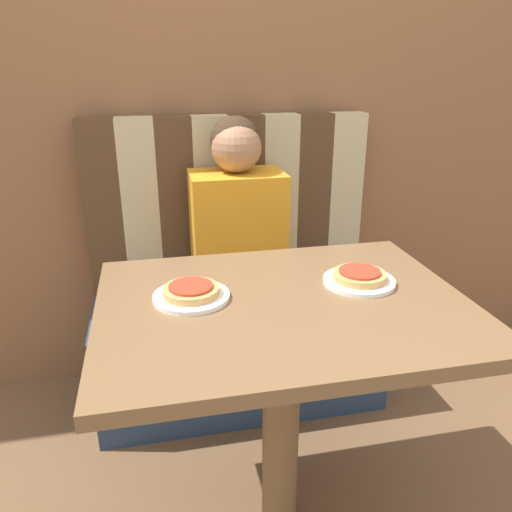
{
  "coord_description": "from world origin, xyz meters",
  "views": [
    {
      "loc": [
        -0.3,
        -1.06,
        1.29
      ],
      "look_at": [
        0.0,
        0.32,
        0.73
      ],
      "focal_mm": 35.0,
      "sensor_mm": 36.0,
      "label": 1
    }
  ],
  "objects_px": {
    "plate_left": "(191,296)",
    "pizza_left": "(191,290)",
    "person": "(237,219)",
    "plate_right": "(359,281)",
    "pizza_right": "(359,275)"
  },
  "relations": [
    {
      "from": "plate_right",
      "to": "pizza_right",
      "type": "height_order",
      "value": "pizza_right"
    },
    {
      "from": "plate_left",
      "to": "plate_right",
      "type": "bearing_deg",
      "value": 0.0
    },
    {
      "from": "plate_left",
      "to": "pizza_left",
      "type": "xyz_separation_m",
      "value": [
        0.0,
        0.0,
        0.02
      ]
    },
    {
      "from": "plate_left",
      "to": "pizza_left",
      "type": "bearing_deg",
      "value": 0.0
    },
    {
      "from": "plate_right",
      "to": "pizza_right",
      "type": "relative_size",
      "value": 1.36
    },
    {
      "from": "pizza_right",
      "to": "person",
      "type": "bearing_deg",
      "value": 110.36
    },
    {
      "from": "person",
      "to": "plate_right",
      "type": "height_order",
      "value": "person"
    },
    {
      "from": "plate_left",
      "to": "pizza_right",
      "type": "bearing_deg",
      "value": 0.0
    },
    {
      "from": "person",
      "to": "plate_right",
      "type": "xyz_separation_m",
      "value": [
        0.22,
        -0.59,
        -0.01
      ]
    },
    {
      "from": "plate_left",
      "to": "plate_right",
      "type": "relative_size",
      "value": 1.0
    },
    {
      "from": "person",
      "to": "pizza_left",
      "type": "distance_m",
      "value": 0.63
    },
    {
      "from": "person",
      "to": "pizza_left",
      "type": "bearing_deg",
      "value": -110.36
    },
    {
      "from": "person",
      "to": "plate_left",
      "type": "xyz_separation_m",
      "value": [
        -0.22,
        -0.59,
        -0.01
      ]
    },
    {
      "from": "plate_left",
      "to": "plate_right",
      "type": "distance_m",
      "value": 0.44
    },
    {
      "from": "person",
      "to": "pizza_right",
      "type": "distance_m",
      "value": 0.63
    }
  ]
}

